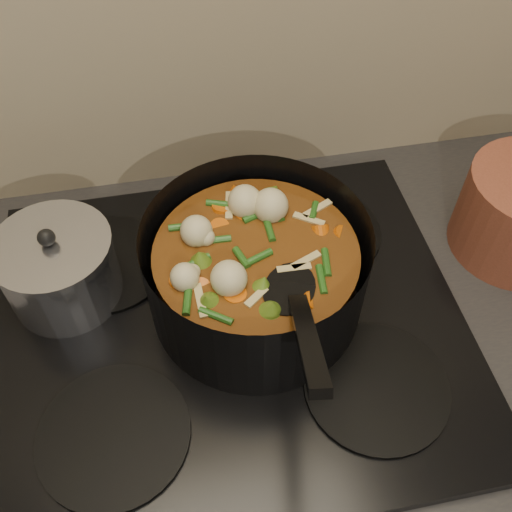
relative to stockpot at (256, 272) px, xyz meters
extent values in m
cube|color=brown|center=(-0.04, -0.02, -0.57)|extent=(2.60, 0.60, 0.86)
cube|color=black|center=(-0.04, -0.02, -0.11)|extent=(2.64, 0.64, 0.05)
cube|color=black|center=(-0.04, -0.02, -0.08)|extent=(0.62, 0.54, 0.02)
cylinder|color=black|center=(-0.20, -0.15, -0.06)|extent=(0.18, 0.18, 0.01)
cylinder|color=black|center=(0.12, -0.15, -0.06)|extent=(0.18, 0.18, 0.01)
cylinder|color=black|center=(-0.20, 0.11, -0.06)|extent=(0.18, 0.18, 0.01)
cylinder|color=black|center=(0.12, 0.11, -0.06)|extent=(0.18, 0.18, 0.01)
cylinder|color=black|center=(0.00, 0.00, 0.00)|extent=(0.36, 0.36, 0.14)
cylinder|color=black|center=(0.00, 0.00, -0.06)|extent=(0.28, 0.28, 0.01)
cylinder|color=brown|center=(0.00, 0.00, -0.01)|extent=(0.26, 0.26, 0.10)
cylinder|color=#DE620A|center=(0.04, 0.00, 0.04)|extent=(0.03, 0.03, 0.03)
cylinder|color=#DE620A|center=(0.04, 0.06, 0.04)|extent=(0.04, 0.04, 0.03)
cylinder|color=#DE620A|center=(-0.04, 0.09, 0.04)|extent=(0.04, 0.04, 0.03)
cylinder|color=#DE620A|center=(-0.05, 0.01, 0.04)|extent=(0.03, 0.03, 0.03)
cylinder|color=#DE620A|center=(-0.05, -0.06, 0.04)|extent=(0.04, 0.03, 0.03)
cylinder|color=#DE620A|center=(0.01, -0.04, 0.04)|extent=(0.04, 0.04, 0.03)
cylinder|color=#DE620A|center=(0.06, -0.02, 0.04)|extent=(0.03, 0.04, 0.03)
cylinder|color=#DE620A|center=(0.07, 0.06, 0.04)|extent=(0.03, 0.03, 0.03)
cylinder|color=#DE620A|center=(-0.01, 0.05, 0.04)|extent=(0.04, 0.04, 0.03)
cylinder|color=#DE620A|center=(-0.07, 0.04, 0.04)|extent=(0.04, 0.04, 0.03)
sphere|color=beige|center=(0.06, 0.00, 0.05)|extent=(0.04, 0.04, 0.04)
sphere|color=beige|center=(0.00, 0.06, 0.05)|extent=(0.04, 0.04, 0.04)
sphere|color=beige|center=(-0.06, -0.01, 0.05)|extent=(0.04, 0.04, 0.04)
sphere|color=beige|center=(0.01, -0.06, 0.05)|extent=(0.04, 0.04, 0.04)
sphere|color=beige|center=(0.06, 0.01, 0.05)|extent=(0.04, 0.04, 0.04)
cone|color=#577D1F|center=(0.01, -0.08, 0.05)|extent=(0.04, 0.04, 0.03)
cone|color=#577D1F|center=(0.08, 0.02, 0.05)|extent=(0.04, 0.04, 0.03)
cone|color=#577D1F|center=(-0.02, 0.08, 0.05)|extent=(0.04, 0.04, 0.03)
cone|color=#577D1F|center=(-0.08, -0.03, 0.05)|extent=(0.04, 0.04, 0.03)
cone|color=#577D1F|center=(0.03, -0.07, 0.05)|extent=(0.04, 0.04, 0.03)
cylinder|color=#265E1B|center=(0.03, 0.03, 0.04)|extent=(0.01, 0.04, 0.01)
cylinder|color=#265E1B|center=(-0.01, 0.10, 0.04)|extent=(0.04, 0.03, 0.01)
cylinder|color=#265E1B|center=(-0.06, 0.05, 0.04)|extent=(0.04, 0.02, 0.01)
cylinder|color=#265E1B|center=(-0.06, -0.01, 0.04)|extent=(0.02, 0.04, 0.01)
cylinder|color=#265E1B|center=(-0.03, -0.03, 0.04)|extent=(0.03, 0.04, 0.01)
cylinder|color=#265E1B|center=(0.02, -0.09, 0.04)|extent=(0.04, 0.02, 0.01)
cylinder|color=#265E1B|center=(0.07, -0.04, 0.04)|extent=(0.04, 0.03, 0.01)
cylinder|color=#265E1B|center=(0.06, 0.02, 0.04)|extent=(0.01, 0.04, 0.01)
cylinder|color=#265E1B|center=(0.02, 0.04, 0.04)|extent=(0.04, 0.03, 0.01)
cylinder|color=#265E1B|center=(-0.03, 0.09, 0.04)|extent=(0.04, 0.02, 0.01)
cylinder|color=#265E1B|center=(-0.07, 0.03, 0.04)|extent=(0.02, 0.04, 0.01)
cylinder|color=#265E1B|center=(-0.06, -0.02, 0.04)|extent=(0.03, 0.04, 0.01)
cylinder|color=#265E1B|center=(-0.02, -0.04, 0.04)|extent=(0.04, 0.02, 0.01)
cylinder|color=#265E1B|center=(0.04, -0.09, 0.04)|extent=(0.03, 0.03, 0.01)
cube|color=tan|center=(-0.06, 0.04, 0.04)|extent=(0.04, 0.01, 0.00)
cube|color=tan|center=(-0.06, -0.04, 0.04)|extent=(0.02, 0.04, 0.00)
cube|color=tan|center=(0.02, -0.07, 0.04)|extent=(0.04, 0.03, 0.00)
cube|color=tan|center=(0.07, 0.00, 0.04)|extent=(0.04, 0.04, 0.00)
cube|color=tan|center=(0.02, 0.07, 0.04)|extent=(0.03, 0.04, 0.00)
cube|color=tan|center=(-0.06, 0.04, 0.04)|extent=(0.04, 0.02, 0.00)
cube|color=tan|center=(-0.05, -0.05, 0.04)|extent=(0.01, 0.04, 0.00)
ellipsoid|color=black|center=(0.03, -0.06, 0.04)|extent=(0.09, 0.10, 0.01)
cube|color=black|center=(0.02, -0.16, 0.09)|extent=(0.05, 0.17, 0.10)
cylinder|color=silver|center=(-0.25, 0.06, -0.02)|extent=(0.15, 0.15, 0.09)
cylinder|color=silver|center=(-0.25, 0.06, 0.03)|extent=(0.16, 0.16, 0.01)
sphere|color=black|center=(-0.25, 0.06, 0.05)|extent=(0.02, 0.02, 0.02)
camera|label=1|loc=(-0.09, -0.44, 0.58)|focal=40.00mm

